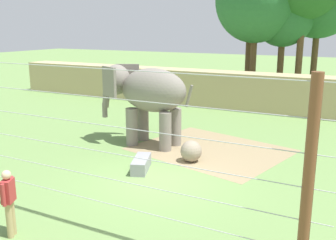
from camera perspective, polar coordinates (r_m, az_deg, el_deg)
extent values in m
plane|color=#6B8E4C|center=(12.93, -1.06, -8.82)|extent=(120.00, 120.00, 0.00)
cube|color=#937F5B|center=(16.12, 6.24, -4.32)|extent=(6.69, 5.92, 0.01)
cube|color=tan|center=(23.93, 13.32, 3.98)|extent=(36.00, 1.80, 2.23)
cylinder|color=gray|center=(16.54, -5.31, -0.98)|extent=(0.50, 0.50, 1.59)
cylinder|color=gray|center=(17.25, -3.68, -0.35)|extent=(0.50, 0.50, 1.59)
cylinder|color=gray|center=(15.71, -0.40, -1.70)|extent=(0.50, 0.50, 1.59)
cylinder|color=gray|center=(16.45, 1.09, -1.00)|extent=(0.50, 0.50, 1.59)
ellipsoid|color=gray|center=(16.15, -2.17, 4.40)|extent=(2.99, 1.66, 1.82)
ellipsoid|color=gray|center=(17.13, -7.52, 5.89)|extent=(1.16, 1.28, 1.31)
cube|color=gray|center=(16.52, -8.60, 5.58)|extent=(0.97, 0.56, 1.25)
cube|color=gray|center=(17.61, -5.90, 6.14)|extent=(0.98, 0.51, 1.25)
cylinder|color=gray|center=(17.49, -8.77, 4.45)|extent=(0.56, 0.38, 0.71)
cylinder|color=gray|center=(17.65, -9.06, 2.88)|extent=(0.41, 0.31, 0.67)
cylinder|color=gray|center=(17.80, -9.24, 1.42)|extent=(0.24, 0.24, 0.62)
cylinder|color=gray|center=(15.40, 3.11, 3.51)|extent=(0.35, 0.12, 0.91)
sphere|color=gray|center=(14.57, 3.41, -4.57)|extent=(0.80, 0.80, 0.80)
cylinder|color=brown|center=(7.60, 19.80, -9.14)|extent=(0.22, 0.22, 4.17)
cylinder|color=#B7B7BC|center=(9.97, -10.89, -11.41)|extent=(10.90, 0.02, 0.02)
cylinder|color=#B7B7BC|center=(9.72, -11.06, -7.93)|extent=(10.90, 0.02, 0.02)
cylinder|color=#B7B7BC|center=(9.50, -11.23, -4.28)|extent=(10.90, 0.02, 0.02)
cylinder|color=#B7B7BC|center=(9.33, -11.42, -0.47)|extent=(10.90, 0.02, 0.02)
cylinder|color=#B7B7BC|center=(9.20, -11.60, 3.46)|extent=(10.90, 0.02, 0.02)
cylinder|color=#B7B7BC|center=(9.11, -11.80, 7.49)|extent=(10.90, 0.02, 0.02)
cylinder|color=tan|center=(10.23, -22.21, -13.47)|extent=(0.15, 0.15, 0.88)
cylinder|color=tan|center=(10.36, -21.85, -13.08)|extent=(0.15, 0.15, 0.88)
cube|color=#B23333|center=(10.01, -22.39, -9.57)|extent=(0.35, 0.42, 0.56)
sphere|color=beige|center=(9.87, -22.60, -7.43)|extent=(0.22, 0.22, 0.22)
cylinder|color=#B23333|center=(9.81, -22.96, -10.10)|extent=(0.12, 0.12, 0.54)
cylinder|color=#B23333|center=(10.21, -21.85, -9.06)|extent=(0.12, 0.12, 0.54)
cube|color=black|center=(10.34, -22.11, -10.12)|extent=(0.04, 0.07, 0.14)
cube|color=gray|center=(13.78, -3.94, -6.44)|extent=(0.97, 1.49, 0.44)
cylinder|color=brown|center=(29.25, 11.62, 7.88)|extent=(0.44, 0.44, 4.41)
ellipsoid|color=#1E511E|center=(29.16, 12.01, 15.89)|extent=(4.42, 4.42, 4.64)
cylinder|color=brown|center=(27.92, 18.65, 8.68)|extent=(0.44, 0.44, 5.83)
cylinder|color=brown|center=(30.24, 20.57, 7.72)|extent=(0.44, 0.44, 4.66)
cylinder|color=brown|center=(27.91, 12.28, 7.56)|extent=(0.44, 0.44, 4.37)
ellipsoid|color=#286633|center=(27.84, 12.76, 16.78)|extent=(5.42, 5.42, 5.69)
cylinder|color=brown|center=(28.69, 16.07, 7.09)|extent=(0.44, 0.44, 3.97)
ellipsoid|color=#286633|center=(28.55, 16.57, 14.56)|extent=(4.12, 4.12, 4.33)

